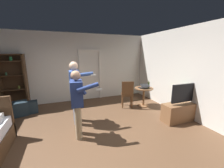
% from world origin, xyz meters
% --- Properties ---
extents(ground_plane, '(6.98, 6.98, 0.00)m').
position_xyz_m(ground_plane, '(0.00, 0.00, 0.00)').
color(ground_plane, brown).
extents(wall_back, '(6.58, 0.12, 2.74)m').
position_xyz_m(wall_back, '(0.00, 3.08, 1.37)').
color(wall_back, silver).
rests_on(wall_back, ground_plane).
extents(wall_right, '(0.12, 6.28, 2.74)m').
position_xyz_m(wall_right, '(3.23, 0.00, 1.37)').
color(wall_right, silver).
rests_on(wall_right, ground_plane).
extents(doorway_frame, '(0.93, 0.08, 2.13)m').
position_xyz_m(doorway_frame, '(0.76, 3.00, 1.22)').
color(doorway_frame, white).
rests_on(doorway_frame, ground_plane).
extents(bookshelf, '(0.83, 0.32, 1.94)m').
position_xyz_m(bookshelf, '(-1.97, 2.85, 1.04)').
color(bookshelf, '#4C331E').
rests_on(bookshelf, ground_plane).
extents(tv_flatscreen, '(1.25, 0.40, 1.11)m').
position_xyz_m(tv_flatscreen, '(2.87, 0.10, 0.32)').
color(tv_flatscreen, brown).
rests_on(tv_flatscreen, ground_plane).
extents(side_table, '(0.68, 0.68, 0.70)m').
position_xyz_m(side_table, '(2.43, 1.48, 0.48)').
color(side_table, brown).
rests_on(side_table, ground_plane).
extents(laptop, '(0.36, 0.36, 0.17)m').
position_xyz_m(laptop, '(2.40, 1.43, 0.75)').
color(laptop, black).
rests_on(laptop, side_table).
extents(bottle_on_table, '(0.06, 0.06, 0.28)m').
position_xyz_m(bottle_on_table, '(2.57, 1.40, 0.82)').
color(bottle_on_table, '#33431A').
rests_on(bottle_on_table, side_table).
extents(wooden_chair, '(0.54, 0.54, 0.99)m').
position_xyz_m(wooden_chair, '(1.79, 1.56, 0.54)').
color(wooden_chair, brown).
rests_on(wooden_chair, ground_plane).
extents(person_blue_shirt, '(0.65, 0.60, 1.59)m').
position_xyz_m(person_blue_shirt, '(-0.10, 0.34, 0.91)').
color(person_blue_shirt, tan).
rests_on(person_blue_shirt, ground_plane).
extents(person_striped_shirt, '(0.65, 0.63, 1.74)m').
position_xyz_m(person_striped_shirt, '(-0.08, 1.06, 1.02)').
color(person_striped_shirt, slate).
rests_on(person_striped_shirt, ground_plane).
extents(suitcase_dark, '(0.50, 0.39, 0.39)m').
position_xyz_m(suitcase_dark, '(-1.46, 2.26, 0.19)').
color(suitcase_dark, '#1E2D38').
rests_on(suitcase_dark, ground_plane).
extents(suitcase_small, '(0.65, 0.52, 0.45)m').
position_xyz_m(suitcase_small, '(-1.79, 2.15, 0.23)').
color(suitcase_small, '#1E2D38').
rests_on(suitcase_small, ground_plane).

